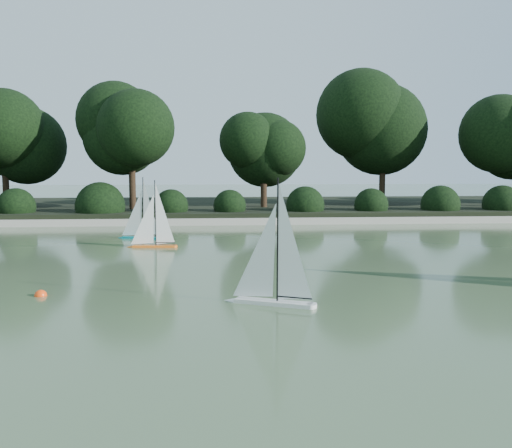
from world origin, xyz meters
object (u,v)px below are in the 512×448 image
at_px(sailboat_teal, 138,228).
at_px(race_buoy, 41,296).
at_px(sailboat_white_a, 266,283).
at_px(sailboat_orange, 150,236).

height_order(sailboat_teal, race_buoy, sailboat_teal).
height_order(sailboat_white_a, sailboat_teal, sailboat_white_a).
height_order(sailboat_orange, sailboat_teal, sailboat_teal).
xyz_separation_m(sailboat_orange, sailboat_teal, (-0.41, 1.35, 0.01)).
bearing_deg(sailboat_teal, race_buoy, -95.20).
relative_size(sailboat_orange, sailboat_teal, 0.98).
xyz_separation_m(sailboat_teal, race_buoy, (-0.50, -5.50, -0.23)).
xyz_separation_m(sailboat_white_a, race_buoy, (-2.78, 0.63, -0.25)).
relative_size(sailboat_teal, race_buoy, 9.43).
bearing_deg(sailboat_orange, sailboat_teal, 106.84).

